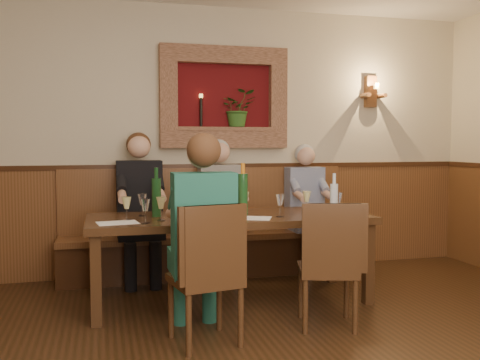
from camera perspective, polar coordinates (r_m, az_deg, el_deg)
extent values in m
cube|color=beige|center=(5.68, -3.77, 4.25)|extent=(6.00, 0.04, 2.80)
cube|color=#593519|center=(5.72, -3.69, -4.28)|extent=(6.00, 0.04, 1.10)
cube|color=#381E0F|center=(5.67, -3.72, 1.48)|extent=(6.02, 0.06, 0.05)
cube|color=#510B0D|center=(5.73, -1.77, 8.76)|extent=(1.00, 0.02, 0.70)
cube|color=#A06C51|center=(5.74, -1.68, 13.18)|extent=(1.36, 0.12, 0.18)
cube|color=#A06C51|center=(5.67, -1.66, 4.36)|extent=(1.36, 0.12, 0.18)
cube|color=#A06C51|center=(5.59, -7.65, 8.85)|extent=(0.18, 0.12, 0.70)
cube|color=#A06C51|center=(5.85, 4.04, 8.66)|extent=(0.18, 0.12, 0.70)
cube|color=#A06C51|center=(5.67, -1.67, 5.47)|extent=(1.00, 0.14, 0.04)
imported|color=#2E5B1F|center=(5.71, -0.19, 7.62)|extent=(0.35, 0.30, 0.39)
cylinder|color=black|center=(5.63, -4.17, 7.21)|extent=(0.03, 0.03, 0.30)
cylinder|color=#FFBF59|center=(5.64, -4.18, 8.94)|extent=(0.04, 0.04, 0.04)
cube|color=#593519|center=(6.30, 13.75, 9.13)|extent=(0.12, 0.08, 0.35)
cylinder|color=#593519|center=(6.19, 13.23, 8.77)|extent=(0.05, 0.18, 0.05)
cylinder|color=#593519|center=(6.29, 14.86, 8.67)|extent=(0.05, 0.18, 0.05)
cylinder|color=#FFBF59|center=(6.19, 14.33, 9.68)|extent=(0.06, 0.06, 0.06)
cube|color=black|center=(4.61, -1.05, -4.16)|extent=(2.40, 0.90, 0.06)
cube|color=black|center=(4.19, -15.12, -10.34)|extent=(0.08, 0.08, 0.69)
cube|color=black|center=(4.73, 13.53, -8.69)|extent=(0.08, 0.08, 0.69)
cube|color=black|center=(4.91, -15.03, -8.23)|extent=(0.08, 0.08, 0.69)
cube|color=black|center=(5.38, 9.79, -7.09)|extent=(0.08, 0.08, 0.69)
cube|color=#381E0F|center=(5.57, -3.25, -8.16)|extent=(3.00, 0.40, 0.40)
cube|color=#593519|center=(5.53, -3.26, -5.94)|extent=(3.00, 0.45, 0.06)
cube|color=#593519|center=(5.67, -3.65, -2.02)|extent=(3.00, 0.06, 0.66)
cube|color=black|center=(3.79, -3.76, -13.98)|extent=(0.48, 0.48, 0.41)
cube|color=black|center=(3.72, -3.78, -10.60)|extent=(0.50, 0.50, 0.05)
cube|color=black|center=(3.49, -2.61, -6.86)|extent=(0.43, 0.12, 0.51)
cube|color=black|center=(4.16, 9.24, -12.46)|extent=(0.49, 0.49, 0.40)
cube|color=black|center=(4.10, 9.28, -9.47)|extent=(0.52, 0.52, 0.05)
cube|color=black|center=(3.86, 9.72, -6.17)|extent=(0.41, 0.15, 0.50)
cube|color=black|center=(5.32, -10.47, -8.53)|extent=(0.44, 0.46, 0.45)
cube|color=black|center=(5.40, -10.70, -1.03)|extent=(0.44, 0.23, 0.58)
sphere|color=#D8A384|center=(5.34, -10.73, 3.50)|extent=(0.22, 0.22, 0.22)
sphere|color=#4C2D19|center=(5.39, -10.77, 3.72)|extent=(0.24, 0.24, 0.24)
cube|color=#56524F|center=(5.45, -1.86, -8.18)|extent=(0.41, 0.43, 0.45)
cube|color=#56524F|center=(5.51, -2.26, -1.16)|extent=(0.41, 0.22, 0.54)
sphere|color=#D8A384|center=(5.45, -2.18, 2.98)|extent=(0.21, 0.21, 0.21)
sphere|color=#B2B2B2|center=(5.50, -2.29, 3.19)|extent=(0.23, 0.23, 0.23)
cube|color=navy|center=(5.73, 7.42, -7.60)|extent=(0.39, 0.41, 0.45)
cube|color=navy|center=(5.79, 6.89, -1.17)|extent=(0.39, 0.21, 0.51)
sphere|color=#D8A384|center=(5.73, 7.05, 2.57)|extent=(0.20, 0.20, 0.20)
sphere|color=#B2B2B2|center=(5.77, 6.88, 2.76)|extent=(0.21, 0.21, 0.21)
cube|color=#184454|center=(3.97, -4.30, -12.85)|extent=(0.43, 0.45, 0.45)
cube|color=#184454|center=(3.66, -3.88, -3.57)|extent=(0.43, 0.22, 0.56)
sphere|color=#D8A384|center=(3.67, -4.03, 2.91)|extent=(0.21, 0.21, 0.21)
sphere|color=#4C2D19|center=(3.62, -3.88, 3.21)|extent=(0.23, 0.23, 0.23)
cylinder|color=red|center=(4.52, -1.74, -2.48)|extent=(0.24, 0.24, 0.23)
cylinder|color=#19471E|center=(4.57, 0.31, -1.57)|extent=(0.10, 0.10, 0.36)
cylinder|color=orange|center=(4.56, 0.31, 1.25)|extent=(0.04, 0.04, 0.09)
cylinder|color=#19471E|center=(4.56, -8.90, -1.85)|extent=(0.08, 0.08, 0.33)
cylinder|color=#19471E|center=(4.55, -8.93, 0.75)|extent=(0.04, 0.04, 0.09)
cylinder|color=silver|center=(4.61, 9.99, -2.11)|extent=(0.07, 0.07, 0.28)
cylinder|color=silver|center=(4.60, 10.02, 0.16)|extent=(0.03, 0.03, 0.09)
cube|color=white|center=(4.28, -12.94, -4.47)|extent=(0.34, 0.26, 0.00)
cube|color=white|center=(4.43, 1.26, -4.07)|extent=(0.38, 0.33, 0.00)
cube|color=white|center=(4.70, 9.20, -3.67)|extent=(0.32, 0.25, 0.00)
cube|color=white|center=(4.27, -3.82, -4.38)|extent=(0.36, 0.30, 0.00)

